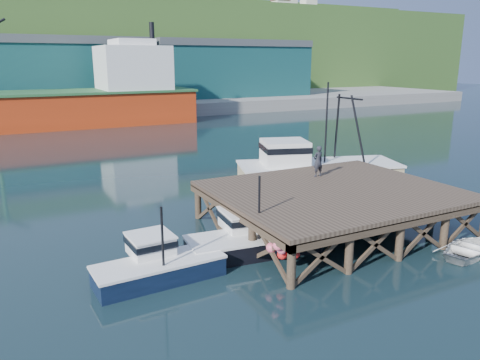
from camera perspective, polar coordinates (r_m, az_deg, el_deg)
ground at (r=22.61m, az=-0.01°, el=-8.03°), size 300.00×300.00×0.00m
wharf at (r=24.71m, az=11.59°, el=-1.60°), size 12.00×10.00×2.62m
far_quay at (r=89.39m, az=-21.41°, el=8.55°), size 160.00×40.00×2.00m
warehouse_mid at (r=84.12m, az=-21.36°, el=12.02°), size 28.00×16.00×9.00m
warehouse_right at (r=92.49m, az=-2.12°, el=13.10°), size 30.00×16.00×9.00m
cargo_ship at (r=66.76m, az=-26.66°, el=8.35°), size 55.50×10.00×13.75m
hillside at (r=118.95m, az=-23.58°, el=14.42°), size 220.00×50.00×22.00m
boat_navy at (r=19.51m, az=-10.08°, el=-9.95°), size 5.31×2.92×3.27m
boat_black at (r=21.80m, az=1.40°, el=-6.93°), size 6.34×5.30×3.80m
trawler at (r=32.12m, az=9.21°, el=1.38°), size 11.46×6.98×7.23m
dinghy at (r=23.84m, az=26.17°, el=-7.47°), size 3.94×3.29×0.70m
dockworker at (r=27.13m, az=9.49°, el=2.27°), size 0.68×0.47×1.78m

